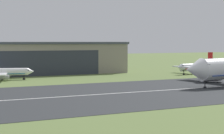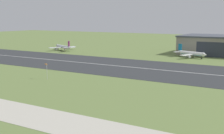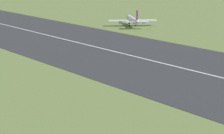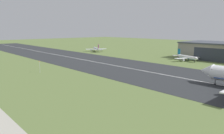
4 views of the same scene
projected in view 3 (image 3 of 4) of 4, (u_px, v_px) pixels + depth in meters
runway_strip at (132, 56)px, 157.15m from camera, size 496.51×53.70×0.06m
runway_centreline at (132, 56)px, 157.14m from camera, size 446.86×0.70×0.01m
airplane_parked_west at (133, 20)px, 229.97m from camera, size 25.16×20.29×7.89m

